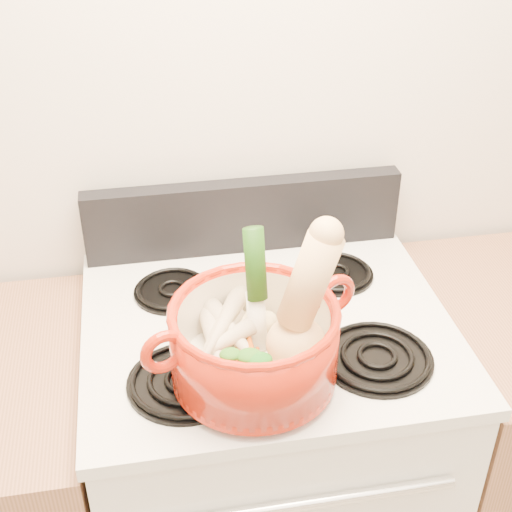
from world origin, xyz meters
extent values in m
cube|color=silver|center=(0.00, 1.75, 1.30)|extent=(3.50, 0.02, 2.60)
cube|color=white|center=(0.00, 1.40, 0.46)|extent=(0.76, 0.65, 0.92)
cube|color=silver|center=(0.00, 1.40, 0.93)|extent=(0.78, 0.67, 0.03)
cube|color=black|center=(0.00, 1.70, 1.04)|extent=(0.76, 0.05, 0.18)
cylinder|color=silver|center=(0.00, 1.06, 0.78)|extent=(0.60, 0.02, 0.02)
cylinder|color=black|center=(-0.19, 1.24, 0.96)|extent=(0.22, 0.22, 0.02)
cylinder|color=black|center=(0.19, 1.24, 0.96)|extent=(0.22, 0.22, 0.02)
cylinder|color=black|center=(-0.19, 1.54, 0.96)|extent=(0.17, 0.17, 0.02)
cylinder|color=black|center=(0.19, 1.54, 0.96)|extent=(0.17, 0.17, 0.02)
cylinder|color=#A81C0A|center=(-0.06, 1.22, 1.04)|extent=(0.39, 0.39, 0.15)
torus|color=#A81C0A|center=(-0.23, 1.17, 1.10)|extent=(0.09, 0.05, 0.09)
torus|color=#A81C0A|center=(0.11, 1.28, 1.10)|extent=(0.09, 0.05, 0.09)
cylinder|color=white|center=(-0.05, 1.28, 1.13)|extent=(0.05, 0.10, 0.26)
ellipsoid|color=#DAC686|center=(-0.05, 1.31, 1.02)|extent=(0.09, 0.07, 0.04)
cone|color=beige|center=(-0.13, 1.24, 1.03)|extent=(0.05, 0.25, 0.07)
cone|color=beige|center=(-0.13, 1.25, 1.03)|extent=(0.14, 0.18, 0.06)
cone|color=beige|center=(-0.09, 1.26, 1.04)|extent=(0.12, 0.20, 0.06)
cone|color=beige|center=(-0.13, 1.23, 1.04)|extent=(0.17, 0.11, 0.05)
cone|color=beige|center=(-0.12, 1.28, 1.05)|extent=(0.16, 0.22, 0.06)
cone|color=beige|center=(-0.12, 1.26, 1.05)|extent=(0.13, 0.19, 0.05)
cone|color=#D95D0A|center=(-0.09, 1.19, 1.02)|extent=(0.04, 0.17, 0.05)
cone|color=#C83F0A|center=(-0.09, 1.17, 1.02)|extent=(0.09, 0.13, 0.04)
cone|color=#D34B0A|center=(-0.07, 1.17, 1.03)|extent=(0.04, 0.17, 0.05)
camera|label=1|loc=(-0.24, 0.23, 1.89)|focal=50.00mm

